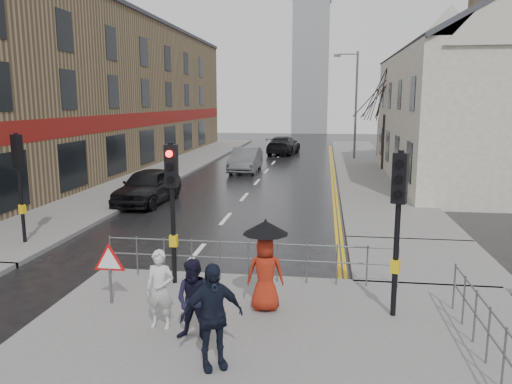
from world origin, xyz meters
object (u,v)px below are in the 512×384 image
(pedestrian_b, at_px, (195,300))
(car_mid, at_px, (246,160))
(pedestrian_a, at_px, (160,289))
(pedestrian_d, at_px, (212,316))
(pedestrian_with_umbrella, at_px, (265,260))
(car_parked, at_px, (148,186))

(pedestrian_b, relative_size, car_mid, 0.33)
(pedestrian_a, relative_size, pedestrian_b, 1.01)
(pedestrian_a, bearing_deg, pedestrian_d, -42.29)
(pedestrian_d, xyz_separation_m, car_mid, (-3.27, 24.10, -0.27))
(pedestrian_with_umbrella, height_order, pedestrian_d, pedestrian_with_umbrella)
(car_parked, xyz_separation_m, car_mid, (2.70, 10.65, -0.01))
(pedestrian_a, height_order, pedestrian_d, pedestrian_d)
(pedestrian_with_umbrella, height_order, car_mid, pedestrian_with_umbrella)
(pedestrian_a, distance_m, car_parked, 13.01)
(pedestrian_a, xyz_separation_m, pedestrian_with_umbrella, (1.91, 1.11, 0.31))
(car_parked, bearing_deg, pedestrian_d, -62.14)
(pedestrian_with_umbrella, relative_size, pedestrian_d, 1.08)
(pedestrian_with_umbrella, xyz_separation_m, pedestrian_d, (-0.59, -2.42, -0.19))
(pedestrian_a, xyz_separation_m, car_parked, (-4.65, 12.14, -0.14))
(pedestrian_with_umbrella, distance_m, car_parked, 12.85)
(car_mid, bearing_deg, pedestrian_d, -81.71)
(pedestrian_d, bearing_deg, pedestrian_b, 92.09)
(pedestrian_b, xyz_separation_m, pedestrian_d, (0.52, -0.90, 0.13))
(pedestrian_b, relative_size, car_parked, 0.34)
(car_parked, bearing_deg, car_mid, 79.67)
(pedestrian_with_umbrella, relative_size, car_mid, 0.41)
(pedestrian_b, relative_size, pedestrian_with_umbrella, 0.79)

